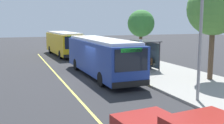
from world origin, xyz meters
TOP-DOWN VIEW (x-y plane):
  - ground_plane at (0.00, 0.00)m, footprint 120.00×120.00m
  - sidewalk_curb at (0.00, 6.00)m, footprint 44.00×6.40m
  - lane_stripe_center at (0.00, -2.20)m, footprint 36.00×0.14m
  - transit_bus_main at (-1.33, 1.01)m, footprint 10.96×2.77m
  - transit_bus_second at (-15.35, 0.77)m, footprint 10.20×3.05m
  - bus_shelter at (-2.44, 5.56)m, footprint 2.90×1.60m
  - waiting_bench at (-2.45, 5.62)m, footprint 1.60×0.48m
  - route_sign_post at (0.62, 3.50)m, footprint 0.44×0.08m
  - pedestrian_commuter at (-4.65, 3.84)m, footprint 0.24×0.40m
  - street_tree_near_shelter at (-7.60, 7.66)m, footprint 2.89×2.89m
  - street_tree_upstreet at (3.25, 7.72)m, footprint 3.67×3.67m
  - utility_pole at (7.20, 3.50)m, footprint 0.16×0.16m

SIDE VIEW (x-z plane):
  - ground_plane at x=0.00m, z-range 0.00..0.00m
  - lane_stripe_center at x=0.00m, z-range 0.00..0.01m
  - sidewalk_curb at x=0.00m, z-range 0.00..0.15m
  - waiting_bench at x=-2.45m, z-range 0.16..1.11m
  - pedestrian_commuter at x=-4.65m, z-range 0.27..1.96m
  - transit_bus_second at x=-15.35m, z-range 0.14..3.09m
  - transit_bus_main at x=-1.33m, z-range 0.14..3.09m
  - bus_shelter at x=-2.44m, z-range 0.68..3.16m
  - route_sign_post at x=0.62m, z-range 0.56..3.36m
  - utility_pole at x=7.20m, z-range 0.15..6.55m
  - street_tree_near_shelter at x=-7.60m, z-range 1.35..6.71m
  - street_tree_upstreet at x=3.25m, z-range 1.69..8.50m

